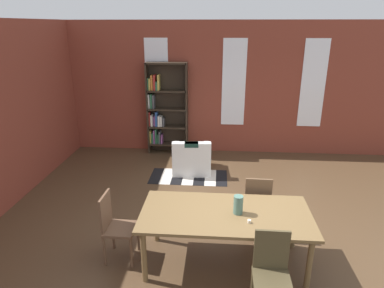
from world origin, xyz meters
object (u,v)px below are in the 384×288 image
at_px(dining_table, 225,218).
at_px(dining_chair_head_left, 115,225).
at_px(bookshelf_tall, 164,109).
at_px(armchair_white, 192,159).
at_px(vase_on_table, 238,205).
at_px(dining_chair_far_right, 257,202).
at_px(dining_chair_near_right, 271,271).

height_order(dining_table, dining_chair_head_left, dining_chair_head_left).
height_order(bookshelf_tall, armchair_white, bookshelf_tall).
distance_m(dining_chair_head_left, bookshelf_tall, 4.11).
bearing_deg(vase_on_table, armchair_white, 105.61).
bearing_deg(bookshelf_tall, dining_chair_far_right, -60.20).
bearing_deg(vase_on_table, dining_chair_near_right, -65.82).
distance_m(vase_on_table, dining_chair_near_right, 0.90).
distance_m(dining_chair_head_left, armchair_white, 3.06).
height_order(vase_on_table, armchair_white, vase_on_table).
xyz_separation_m(dining_table, armchair_white, (-0.67, 2.95, -0.41)).
xyz_separation_m(dining_table, dining_chair_near_right, (0.49, -0.75, -0.18)).
bearing_deg(bookshelf_tall, dining_chair_head_left, -90.49).
distance_m(dining_chair_far_right, armchair_white, 2.50).
relative_size(dining_chair_far_right, bookshelf_tall, 0.43).
xyz_separation_m(dining_chair_near_right, bookshelf_tall, (-1.91, 4.82, 0.58)).
height_order(dining_chair_head_left, armchair_white, dining_chair_head_left).
relative_size(dining_table, vase_on_table, 8.95).
xyz_separation_m(dining_table, dining_chair_far_right, (0.49, 0.75, -0.18)).
relative_size(dining_chair_head_left, dining_chair_far_right, 1.00).
bearing_deg(dining_chair_head_left, dining_chair_far_right, 20.99).
bearing_deg(dining_table, bookshelf_tall, 109.23).
relative_size(dining_table, dining_chair_far_right, 2.28).
height_order(dining_table, bookshelf_tall, bookshelf_tall).
xyz_separation_m(dining_chair_far_right, armchair_white, (-1.16, 2.20, -0.23)).
relative_size(dining_table, dining_chair_near_right, 2.28).
height_order(dining_chair_far_right, bookshelf_tall, bookshelf_tall).
relative_size(dining_table, armchair_white, 2.52).
height_order(dining_table, vase_on_table, vase_on_table).
relative_size(dining_table, dining_chair_head_left, 2.28).
height_order(vase_on_table, dining_chair_near_right, vase_on_table).
height_order(dining_chair_far_right, armchair_white, dining_chair_far_right).
xyz_separation_m(vase_on_table, dining_chair_far_right, (0.33, 0.75, -0.37)).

